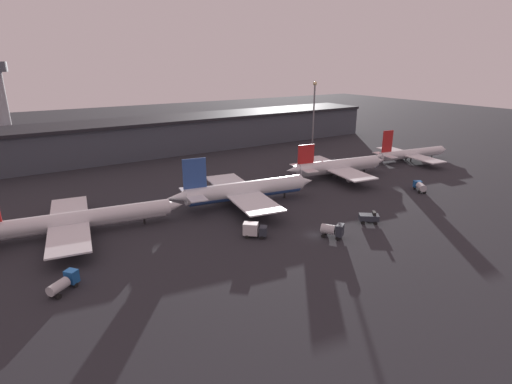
# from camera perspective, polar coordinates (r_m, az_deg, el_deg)

# --- Properties ---
(ground) EXTENTS (600.00, 600.00, 0.00)m
(ground) POSITION_cam_1_polar(r_m,az_deg,el_deg) (92.32, 8.53, -6.13)
(ground) COLOR #26262B
(terminal_building) EXTENTS (212.28, 24.68, 14.58)m
(terminal_building) POSITION_cam_1_polar(r_m,az_deg,el_deg) (177.41, -13.60, 7.85)
(terminal_building) COLOR #3D424C
(terminal_building) RESTS_ON ground
(airplane_1) EXTENTS (48.74, 36.47, 14.39)m
(airplane_1) POSITION_cam_1_polar(r_m,az_deg,el_deg) (99.40, -24.35, -3.69)
(airplane_1) COLOR silver
(airplane_1) RESTS_ON ground
(airplane_2) EXTENTS (43.06, 37.03, 14.24)m
(airplane_2) POSITION_cam_1_polar(r_m,az_deg,el_deg) (109.61, -1.63, 0.24)
(airplane_2) COLOR white
(airplane_2) RESTS_ON ground
(airplane_3) EXTENTS (39.65, 34.58, 12.20)m
(airplane_3) POSITION_cam_1_polar(r_m,az_deg,el_deg) (138.39, 11.59, 3.61)
(airplane_3) COLOR silver
(airplane_3) RESTS_ON ground
(airplane_4) EXTENTS (37.61, 30.94, 12.90)m
(airplane_4) POSITION_cam_1_polar(r_m,az_deg,el_deg) (169.62, 21.25, 5.14)
(airplane_4) COLOR silver
(airplane_4) RESTS_ON ground
(service_vehicle_0) EXTENTS (5.14, 6.17, 2.72)m
(service_vehicle_0) POSITION_cam_1_polar(r_m,az_deg,el_deg) (130.76, 22.38, 0.77)
(service_vehicle_0) COLOR #195199
(service_vehicle_0) RESTS_ON ground
(service_vehicle_1) EXTENTS (5.44, 5.13, 3.39)m
(service_vehicle_1) POSITION_cam_1_polar(r_m,az_deg,el_deg) (89.57, -0.28, -5.40)
(service_vehicle_1) COLOR #282D38
(service_vehicle_1) RESTS_ON ground
(service_vehicle_2) EXTENTS (5.19, 4.80, 2.93)m
(service_vehicle_2) POSITION_cam_1_polar(r_m,az_deg,el_deg) (101.40, 15.85, -3.53)
(service_vehicle_2) COLOR #282D38
(service_vehicle_2) RESTS_ON ground
(service_vehicle_3) EXTENTS (4.62, 5.35, 3.38)m
(service_vehicle_3) POSITION_cam_1_polar(r_m,az_deg,el_deg) (91.17, 10.88, -5.36)
(service_vehicle_3) COLOR #282D38
(service_vehicle_3) RESTS_ON ground
(service_vehicle_4) EXTENTS (5.71, 5.06, 3.07)m
(service_vehicle_4) POSITION_cam_1_polar(r_m,az_deg,el_deg) (77.33, -25.78, -11.63)
(service_vehicle_4) COLOR #195199
(service_vehicle_4) RESTS_ON ground
(lamp_post_1) EXTENTS (1.80, 1.80, 29.33)m
(lamp_post_1) POSITION_cam_1_polar(r_m,az_deg,el_deg) (182.01, 8.28, 11.90)
(lamp_post_1) COLOR slate
(lamp_post_1) RESTS_ON ground
(control_tower) EXTENTS (9.00, 9.00, 40.32)m
(control_tower) POSITION_cam_1_polar(r_m,az_deg,el_deg) (198.58, -32.69, 11.32)
(control_tower) COLOR #99999E
(control_tower) RESTS_ON ground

